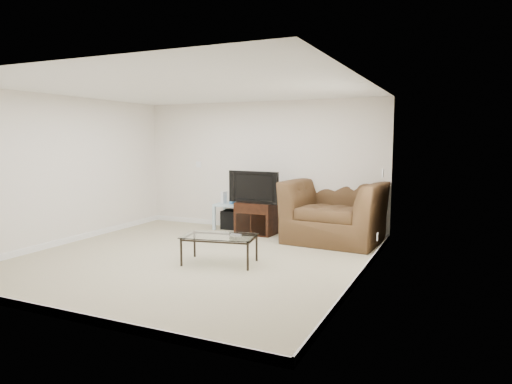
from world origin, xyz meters
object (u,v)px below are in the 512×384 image
at_px(subwoofer, 232,220).
at_px(coffee_table, 220,250).
at_px(television, 256,187).
at_px(side_table, 230,216).
at_px(tv_stand, 257,218).
at_px(recliner, 336,201).

distance_m(subwoofer, coffee_table, 2.58).
height_order(television, side_table, television).
bearing_deg(television, subwoofer, 161.69).
distance_m(side_table, subwoofer, 0.08).
relative_size(tv_stand, recliner, 0.44).
xyz_separation_m(side_table, recliner, (2.19, -0.23, 0.46)).
bearing_deg(side_table, tv_stand, -18.58).
xyz_separation_m(tv_stand, side_table, (-0.68, 0.23, -0.05)).
relative_size(television, coffee_table, 0.92).
height_order(side_table, recliner, recliner).
xyz_separation_m(television, side_table, (-0.68, 0.26, -0.64)).
relative_size(recliner, coffee_table, 1.57).
relative_size(tv_stand, subwoofer, 1.95).
bearing_deg(television, side_table, 164.26).
xyz_separation_m(tv_stand, subwoofer, (-0.65, 0.25, -0.12)).
xyz_separation_m(recliner, coffee_table, (-1.14, -2.11, -0.51)).
bearing_deg(tv_stand, recliner, 3.12).
bearing_deg(television, tv_stand, 91.98).
xyz_separation_m(side_table, subwoofer, (0.03, 0.02, -0.07)).
height_order(side_table, subwoofer, side_table).
distance_m(television, subwoofer, 1.01).
xyz_separation_m(tv_stand, coffee_table, (0.37, -2.11, -0.10)).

